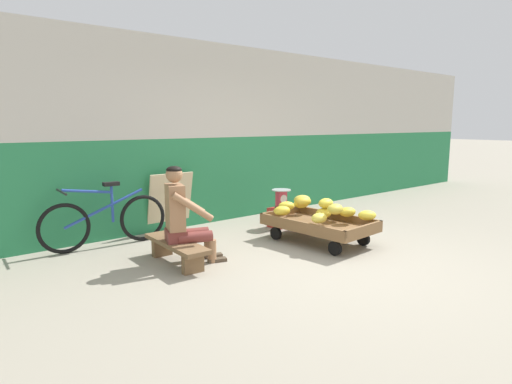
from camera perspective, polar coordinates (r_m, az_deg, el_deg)
The scene contains 10 objects.
ground_plane at distance 5.09m, azimuth 10.66°, elevation -9.55°, with size 80.00×80.00×0.00m, color gray.
back_wall at distance 7.04m, azimuth -7.51°, elevation 7.53°, with size 16.00×0.30×2.86m.
banana_cart at distance 5.94m, azimuth 8.29°, elevation -4.38°, with size 0.94×1.49×0.36m.
banana_pile at distance 5.95m, azimuth 8.36°, elevation -2.15°, with size 0.94×1.41×0.26m.
low_bench at distance 5.10m, azimuth -10.48°, elevation -7.18°, with size 0.34×1.11×0.27m.
vendor_seated at distance 5.03m, azimuth -9.61°, elevation -3.07°, with size 0.73×0.60×1.14m.
plastic_crate at distance 6.80m, azimuth 3.33°, elevation -3.35°, with size 0.36×0.28×0.30m.
weighing_scale at distance 6.74m, azimuth 3.36°, elevation -0.84°, with size 0.30×0.30×0.29m.
bicycle_near_left at distance 5.99m, azimuth -19.32°, elevation -3.59°, with size 1.66×0.48×0.86m.
sign_board at distance 6.63m, azimuth -11.29°, elevation -1.29°, with size 0.70×0.21×0.88m.
Camera 1 is at (-3.73, -3.07, 1.62)m, focal length 30.28 mm.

